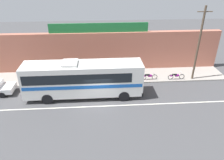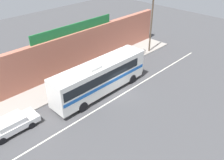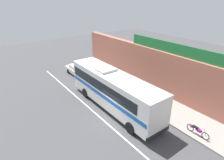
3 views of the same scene
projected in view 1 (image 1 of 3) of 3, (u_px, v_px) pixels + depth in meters
ground_plane at (99, 102)px, 21.18m from camera, size 70.00×70.00×0.00m
sidewalk_slab at (98, 77)px, 25.73m from camera, size 30.00×3.60×0.14m
storefront_facade at (97, 52)px, 26.53m from camera, size 30.00×0.70×4.80m
storefront_billboard at (99, 28)px, 25.16m from camera, size 11.56×0.12×1.10m
road_center_stripe at (99, 106)px, 20.47m from camera, size 30.00×0.14×0.01m
intercity_bus at (82, 78)px, 21.13m from camera, size 11.47×2.61×3.78m
utility_pole at (199, 44)px, 23.24m from camera, size 1.60×0.22×8.13m
motorcycle_orange at (176, 76)px, 24.82m from camera, size 1.93×0.56×0.94m
motorcycle_red at (149, 76)px, 24.76m from camera, size 1.90×0.56×0.94m
pedestrian_far_right at (69, 70)px, 25.06m from camera, size 0.30×0.48×1.61m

